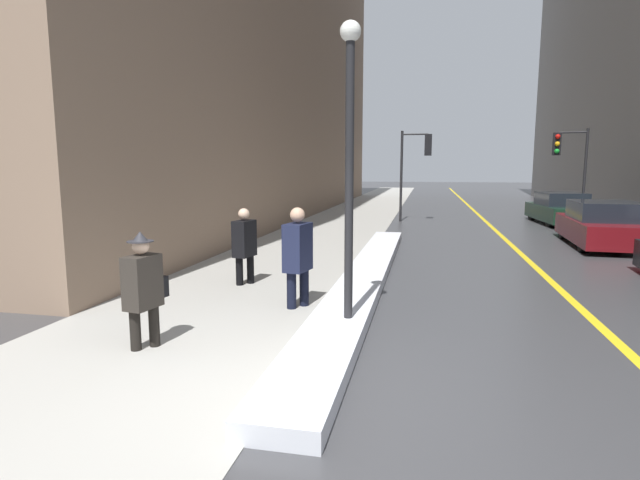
% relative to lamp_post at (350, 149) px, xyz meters
% --- Properties ---
extents(ground_plane, '(160.00, 160.00, 0.00)m').
position_rel_lamp_post_xyz_m(ground_plane, '(-0.39, -2.20, -2.58)').
color(ground_plane, '#38383A').
extents(sidewalk_slab, '(4.00, 80.00, 0.01)m').
position_rel_lamp_post_xyz_m(sidewalk_slab, '(-2.39, 12.80, -2.57)').
color(sidewalk_slab, '#9E9B93').
rests_on(sidewalk_slab, ground).
extents(road_centre_stripe, '(0.16, 80.00, 0.00)m').
position_rel_lamp_post_xyz_m(road_centre_stripe, '(3.61, 12.80, -2.58)').
color(road_centre_stripe, gold).
rests_on(road_centre_stripe, ground).
extents(snow_bank_curb, '(0.82, 12.80, 0.22)m').
position_rel_lamp_post_xyz_m(snow_bank_curb, '(-0.15, 3.28, -2.47)').
color(snow_bank_curb, silver).
rests_on(snow_bank_curb, ground).
extents(lamp_post, '(0.28, 0.28, 4.23)m').
position_rel_lamp_post_xyz_m(lamp_post, '(0.00, 0.00, 0.00)').
color(lamp_post, black).
rests_on(lamp_post, ground).
extents(traffic_light_near, '(1.31, 0.32, 3.88)m').
position_rel_lamp_post_xyz_m(traffic_light_near, '(0.62, 15.21, 0.23)').
color(traffic_light_near, black).
rests_on(traffic_light_near, ground).
extents(traffic_light_far, '(1.31, 0.32, 3.87)m').
position_rel_lamp_post_xyz_m(traffic_light_far, '(6.53, 15.10, 0.22)').
color(traffic_light_far, black).
rests_on(traffic_light_far, ground).
extents(pedestrian_with_shoulder_bag, '(0.35, 0.70, 1.54)m').
position_rel_lamp_post_xyz_m(pedestrian_with_shoulder_bag, '(-2.46, -1.19, -1.75)').
color(pedestrian_with_shoulder_bag, black).
rests_on(pedestrian_with_shoulder_bag, ground).
extents(pedestrian_trailing, '(0.41, 0.59, 1.68)m').
position_rel_lamp_post_xyz_m(pedestrian_trailing, '(-1.02, 1.07, -1.65)').
color(pedestrian_trailing, black).
rests_on(pedestrian_trailing, ground).
extents(pedestrian_nearside, '(0.37, 0.54, 1.54)m').
position_rel_lamp_post_xyz_m(pedestrian_nearside, '(-2.47, 2.46, -1.73)').
color(pedestrian_nearside, black).
rests_on(pedestrian_nearside, ground).
extents(parked_car_maroon, '(2.10, 4.48, 1.34)m').
position_rel_lamp_post_xyz_m(parked_car_maroon, '(6.21, 9.37, -1.95)').
color(parked_car_maroon, '#600F14').
rests_on(parked_car_maroon, ground).
extents(parked_car_dark_green, '(1.97, 4.35, 1.32)m').
position_rel_lamp_post_xyz_m(parked_car_dark_green, '(6.48, 15.57, -1.96)').
color(parked_car_dark_green, black).
rests_on(parked_car_dark_green, ground).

